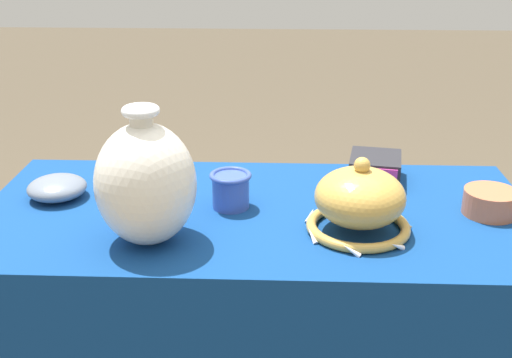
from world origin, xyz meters
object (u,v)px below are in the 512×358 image
object	(u,v)px
vase_tall_bulbous	(146,183)
bowl_shallow_slate	(57,188)
cup_wide_cobalt	(231,189)
mosaic_tile_box	(375,168)
pot_squat_terracotta	(490,203)
vase_dome_bell	(360,203)

from	to	relation	value
vase_tall_bulbous	bowl_shallow_slate	size ratio (longest dim) A/B	2.07
vase_tall_bulbous	cup_wide_cobalt	bearing A→B (deg)	47.93
mosaic_tile_box	pot_squat_terracotta	size ratio (longest dim) A/B	1.33
bowl_shallow_slate	pot_squat_terracotta	world-z (taller)	pot_squat_terracotta
bowl_shallow_slate	vase_tall_bulbous	bearing A→B (deg)	-38.54
mosaic_tile_box	cup_wide_cobalt	distance (m)	0.40
bowl_shallow_slate	cup_wide_cobalt	xyz separation A→B (m)	(0.42, -0.04, 0.02)
vase_tall_bulbous	mosaic_tile_box	size ratio (longest dim) A/B	1.80
vase_tall_bulbous	cup_wide_cobalt	distance (m)	0.25
vase_tall_bulbous	cup_wide_cobalt	xyz separation A→B (m)	(0.16, 0.18, -0.08)
vase_tall_bulbous	vase_dome_bell	xyz separation A→B (m)	(0.44, 0.06, -0.06)
pot_squat_terracotta	cup_wide_cobalt	bearing A→B (deg)	178.56
vase_dome_bell	cup_wide_cobalt	bearing A→B (deg)	158.53
bowl_shallow_slate	cup_wide_cobalt	bearing A→B (deg)	-4.81
vase_dome_bell	vase_tall_bulbous	bearing A→B (deg)	-171.86
cup_wide_cobalt	mosaic_tile_box	bearing A→B (deg)	26.62
vase_dome_bell	pot_squat_terracotta	distance (m)	0.33
mosaic_tile_box	bowl_shallow_slate	bearing A→B (deg)	-159.95
bowl_shallow_slate	pot_squat_terracotta	bearing A→B (deg)	-2.84
mosaic_tile_box	cup_wide_cobalt	bearing A→B (deg)	-143.76
vase_tall_bulbous	mosaic_tile_box	bearing A→B (deg)	34.49
vase_tall_bulbous	pot_squat_terracotta	bearing A→B (deg)	12.03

